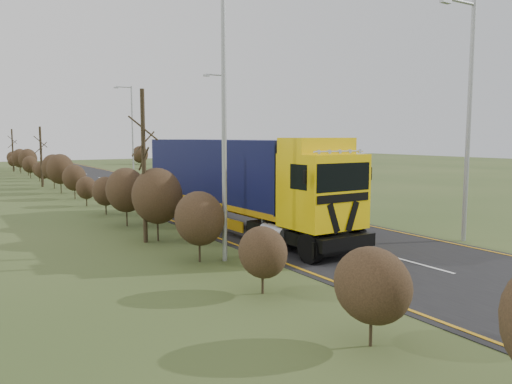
{
  "coord_description": "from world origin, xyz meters",
  "views": [
    {
      "loc": [
        -12.97,
        -15.01,
        4.19
      ],
      "look_at": [
        -1.6,
        3.54,
        1.78
      ],
      "focal_mm": 35.0,
      "sensor_mm": 36.0,
      "label": 1
    }
  ],
  "objects_px": {
    "car_blue_sedan": "(199,177)",
    "streetlight_near": "(467,111)",
    "lorry": "(237,177)",
    "car_red_hatchback": "(250,185)",
    "speed_sign": "(291,176)"
  },
  "relations": [
    {
      "from": "car_blue_sedan",
      "to": "speed_sign",
      "type": "bearing_deg",
      "value": 103.1
    },
    {
      "from": "streetlight_near",
      "to": "lorry",
      "type": "bearing_deg",
      "value": 132.14
    },
    {
      "from": "lorry",
      "to": "car_blue_sedan",
      "type": "xyz_separation_m",
      "value": [
        8.04,
        21.47,
        -1.75
      ]
    },
    {
      "from": "streetlight_near",
      "to": "speed_sign",
      "type": "xyz_separation_m",
      "value": [
        1.12,
        13.43,
        -3.53
      ]
    },
    {
      "from": "car_red_hatchback",
      "to": "streetlight_near",
      "type": "bearing_deg",
      "value": 72.1
    },
    {
      "from": "car_blue_sedan",
      "to": "streetlight_near",
      "type": "relative_size",
      "value": 0.39
    },
    {
      "from": "lorry",
      "to": "speed_sign",
      "type": "xyz_separation_m",
      "value": [
        7.53,
        6.35,
        -0.68
      ]
    },
    {
      "from": "car_red_hatchback",
      "to": "speed_sign",
      "type": "height_order",
      "value": "speed_sign"
    },
    {
      "from": "lorry",
      "to": "car_blue_sedan",
      "type": "height_order",
      "value": "lorry"
    },
    {
      "from": "car_blue_sedan",
      "to": "lorry",
      "type": "bearing_deg",
      "value": 84.49
    },
    {
      "from": "car_red_hatchback",
      "to": "streetlight_near",
      "type": "height_order",
      "value": "streetlight_near"
    },
    {
      "from": "lorry",
      "to": "car_red_hatchback",
      "type": "bearing_deg",
      "value": 55.35
    },
    {
      "from": "lorry",
      "to": "car_blue_sedan",
      "type": "relative_size",
      "value": 4.04
    },
    {
      "from": "car_red_hatchback",
      "to": "speed_sign",
      "type": "bearing_deg",
      "value": 71.79
    },
    {
      "from": "car_blue_sedan",
      "to": "streetlight_near",
      "type": "distance_m",
      "value": 28.97
    }
  ]
}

